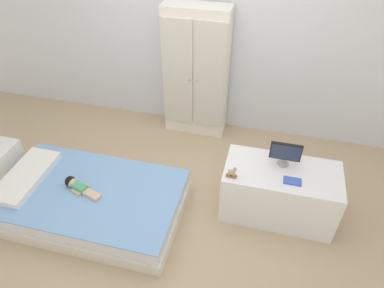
% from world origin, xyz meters
% --- Properties ---
extents(ground_plane, '(10.00, 10.00, 0.02)m').
position_xyz_m(ground_plane, '(0.00, 0.00, -0.01)').
color(ground_plane, tan).
extents(back_wall, '(6.40, 0.05, 2.70)m').
position_xyz_m(back_wall, '(0.00, 1.57, 1.35)').
color(back_wall, silver).
rests_on(back_wall, ground_plane).
extents(bed, '(1.66, 0.98, 0.28)m').
position_xyz_m(bed, '(-0.75, -0.13, 0.14)').
color(bed, silver).
rests_on(bed, ground_plane).
extents(pillow, '(0.32, 0.70, 0.06)m').
position_xyz_m(pillow, '(-1.38, -0.13, 0.32)').
color(pillow, white).
rests_on(pillow, bed).
extents(doll, '(0.39, 0.19, 0.10)m').
position_xyz_m(doll, '(-0.86, -0.13, 0.32)').
color(doll, '#4CA375').
rests_on(doll, bed).
extents(nightstand, '(0.33, 0.33, 0.40)m').
position_xyz_m(nightstand, '(-1.84, 0.08, 0.20)').
color(nightstand, white).
rests_on(nightstand, ground_plane).
extents(wardrobe, '(0.70, 0.30, 1.49)m').
position_xyz_m(wardrobe, '(-0.12, 1.39, 0.75)').
color(wardrobe, white).
rests_on(wardrobe, ground_plane).
extents(tv_stand, '(1.00, 0.50, 0.53)m').
position_xyz_m(tv_stand, '(0.92, 0.29, 0.26)').
color(tv_stand, white).
rests_on(tv_stand, ground_plane).
extents(tv_monitor, '(0.26, 0.10, 0.23)m').
position_xyz_m(tv_monitor, '(0.91, 0.38, 0.66)').
color(tv_monitor, '#99999E').
rests_on(tv_monitor, tv_stand).
extents(rocking_horse_toy, '(0.09, 0.04, 0.11)m').
position_xyz_m(rocking_horse_toy, '(0.50, 0.11, 0.58)').
color(rocking_horse_toy, '#8E6642').
rests_on(rocking_horse_toy, tv_stand).
extents(book_blue, '(0.15, 0.08, 0.02)m').
position_xyz_m(book_blue, '(0.99, 0.18, 0.54)').
color(book_blue, blue).
rests_on(book_blue, tv_stand).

